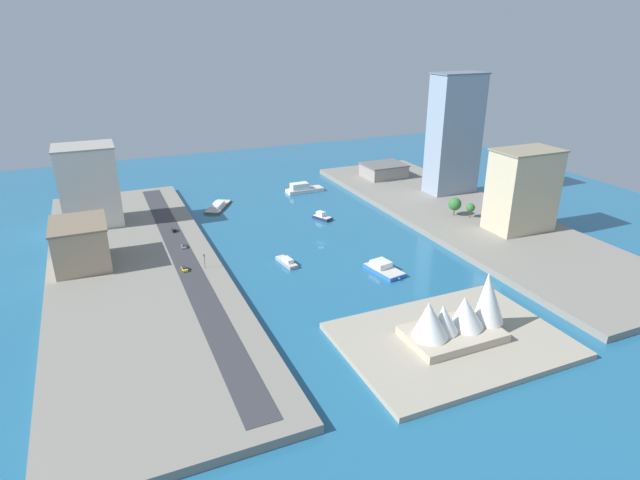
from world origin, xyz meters
TOP-DOWN VIEW (x-y plane):
  - ground_plane at (0.00, 0.00)m, footprint 440.00×440.00m
  - quay_west at (-87.07, 0.00)m, footprint 70.00×240.00m
  - quay_east at (87.07, 0.00)m, footprint 70.00×240.00m
  - peninsula_point at (-4.86, 98.28)m, footprint 73.93×53.25m
  - road_strip at (66.25, 0.00)m, footprint 10.20×228.00m
  - patrol_launch_navy at (-14.43, -31.04)m, footprint 8.89×12.25m
  - ferry_white_commuter at (-23.83, -82.43)m, footprint 25.37×8.63m
  - yacht_sleek_gray at (24.00, 16.43)m, footprint 6.04×15.48m
  - barge_flat_brown at (33.76, -73.12)m, footprint 20.42×25.65m
  - catamaran_blue at (-11.69, 40.74)m, footprint 12.21×20.51m
  - tower_tall_glass at (-104.79, -38.82)m, footprint 30.87×17.46m
  - office_block_beige at (-96.71, 29.25)m, footprint 32.32×20.61m
  - hotel_broad_white at (100.45, -65.73)m, footprint 29.03×23.94m
  - apartment_midrise_tan at (106.84, -12.49)m, footprint 22.66×28.91m
  - carpark_squat_concrete at (-84.21, -84.65)m, footprint 27.61×23.03m
  - sedan_silver at (63.92, -13.62)m, footprint 2.07×4.44m
  - taxi_yellow_cab at (68.20, 11.38)m, footprint 2.22×5.00m
  - suv_black at (64.60, -36.79)m, footprint 1.96×4.41m
  - traffic_light_waterfront at (59.66, 12.43)m, footprint 0.36×0.36m
  - opera_landmark at (-6.36, 98.28)m, footprint 36.46×20.22m
  - park_tree_cluster at (-81.02, 1.03)m, footprint 11.40×12.19m

SIDE VIEW (x-z plane):
  - ground_plane at x=0.00m, z-range 0.00..0.00m
  - peninsula_point at x=-4.86m, z-range 0.00..2.00m
  - barge_flat_brown at x=33.76m, z-range -0.43..2.71m
  - yacht_sleek_gray at x=24.00m, z-range -0.46..2.84m
  - patrol_launch_navy at x=-14.43m, z-range -0.66..3.57m
  - quay_west at x=-87.07m, z-range 0.00..2.99m
  - quay_east at x=87.07m, z-range 0.00..2.99m
  - catamaran_blue at x=-11.69m, z-range -0.62..3.78m
  - ferry_white_commuter at x=-23.83m, z-range -0.83..5.47m
  - road_strip at x=66.25m, z-range 2.99..3.14m
  - sedan_silver at x=63.92m, z-range 3.12..4.64m
  - suv_black at x=64.60m, z-range 3.13..4.69m
  - taxi_yellow_cab at x=68.20m, z-range 3.11..4.83m
  - traffic_light_waterfront at x=59.66m, z-range 4.08..10.58m
  - carpark_squat_concrete at x=-84.21m, z-range 3.02..12.00m
  - park_tree_cluster at x=-81.02m, z-range 4.25..14.14m
  - opera_landmark at x=-6.36m, z-range -1.09..21.37m
  - apartment_midrise_tan at x=106.84m, z-range 3.02..22.52m
  - office_block_beige at x=-96.71m, z-range 3.02..43.84m
  - hotel_broad_white at x=100.45m, z-range 3.02..44.15m
  - tower_tall_glass at x=-104.79m, z-range 3.02..74.21m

